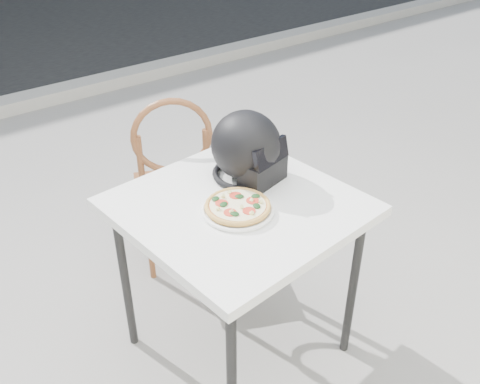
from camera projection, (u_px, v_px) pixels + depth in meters
ground at (125, 309)px, 2.87m from camera, size 80.00×80.00×0.00m
cafe_table_main at (238, 218)px, 2.24m from camera, size 0.97×0.97×0.85m
plate at (238, 210)px, 2.14m from camera, size 0.32×0.32×0.02m
pizza at (238, 206)px, 2.13m from camera, size 0.35×0.35×0.03m
helmet at (248, 150)px, 2.30m from camera, size 0.36×0.37×0.31m
cafe_chair_main at (173, 175)px, 2.86m from camera, size 0.55×0.55×1.09m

